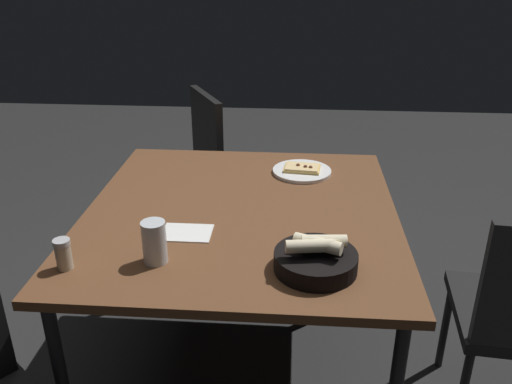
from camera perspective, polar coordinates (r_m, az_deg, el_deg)
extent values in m
plane|color=#272727|center=(2.33, -1.36, -18.82)|extent=(8.00, 8.00, 0.00)
cube|color=brown|center=(1.89, -1.58, -2.26)|extent=(1.09, 1.17, 0.03)
cylinder|color=black|center=(2.55, 10.69, -4.89)|extent=(0.04, 0.04, 0.73)
cylinder|color=black|center=(2.61, -10.97, -4.10)|extent=(0.04, 0.04, 0.73)
cylinder|color=white|center=(2.20, 4.91, 2.22)|extent=(0.24, 0.24, 0.01)
cube|color=#DAB35E|center=(2.19, 4.93, 2.51)|extent=(0.15, 0.11, 0.01)
cube|color=#F2CE8C|center=(2.19, 4.93, 2.70)|extent=(0.14, 0.10, 0.01)
sphere|color=brown|center=(2.18, 5.85, 2.63)|extent=(0.02, 0.02, 0.02)
sphere|color=brown|center=(2.19, 4.51, 2.86)|extent=(0.02, 0.02, 0.02)
sphere|color=brown|center=(2.18, 5.29, 2.69)|extent=(0.02, 0.02, 0.02)
cylinder|color=black|center=(1.54, 6.37, -7.36)|extent=(0.24, 0.24, 0.05)
cylinder|color=#F3E3BB|center=(1.52, 7.26, -5.24)|extent=(0.13, 0.05, 0.04)
cylinder|color=#F3E3BB|center=(1.51, 6.60, -5.51)|extent=(0.14, 0.09, 0.04)
cylinder|color=#F3E3BB|center=(1.49, 5.78, -5.76)|extent=(0.14, 0.06, 0.04)
cylinder|color=red|center=(1.56, 4.35, -7.19)|extent=(0.06, 0.06, 0.03)
cylinder|color=silver|center=(1.58, -10.78, -5.27)|extent=(0.07, 0.07, 0.13)
cylinder|color=#C98F16|center=(1.60, -10.68, -6.45)|extent=(0.06, 0.06, 0.05)
cylinder|color=#BFB299|center=(1.63, -19.81, -6.48)|extent=(0.05, 0.05, 0.08)
cylinder|color=maroon|center=(1.64, -19.72, -7.00)|extent=(0.04, 0.04, 0.04)
cylinder|color=#B7B7BC|center=(1.61, -20.04, -5.06)|extent=(0.05, 0.05, 0.01)
cube|color=white|center=(1.75, -7.37, -4.32)|extent=(0.16, 0.12, 0.00)
cylinder|color=black|center=(2.36, 19.52, -13.30)|extent=(0.03, 0.03, 0.41)
cube|color=black|center=(2.89, -8.82, 0.23)|extent=(0.59, 0.59, 0.04)
cube|color=black|center=(2.84, -5.25, 5.67)|extent=(0.23, 0.39, 0.48)
cylinder|color=black|center=(3.12, -12.85, -2.72)|extent=(0.03, 0.03, 0.40)
cylinder|color=black|center=(2.79, -11.28, -6.04)|extent=(0.03, 0.03, 0.40)
cylinder|color=black|center=(3.19, -6.17, -1.54)|extent=(0.03, 0.03, 0.40)
cylinder|color=black|center=(2.87, -3.87, -4.62)|extent=(0.03, 0.03, 0.40)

